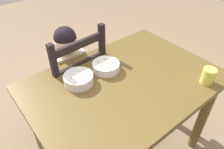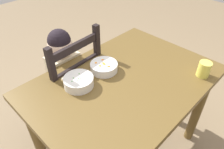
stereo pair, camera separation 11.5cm
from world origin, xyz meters
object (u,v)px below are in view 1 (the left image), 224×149
(dining_chair, at_px, (74,86))
(dining_table, at_px, (124,95))
(child_figure, at_px, (72,69))
(spoon, at_px, (97,71))
(bowl_of_peas, at_px, (79,79))
(bowl_of_carrots, at_px, (106,66))
(drinking_cup, at_px, (208,76))

(dining_chair, bearing_deg, dining_table, -74.92)
(child_figure, relative_size, spoon, 7.10)
(bowl_of_peas, distance_m, bowl_of_carrots, 0.21)
(bowl_of_carrots, bearing_deg, bowl_of_peas, -180.00)
(dining_table, height_order, dining_chair, dining_chair)
(drinking_cup, bearing_deg, dining_table, 139.22)
(bowl_of_carrots, bearing_deg, drinking_cup, -50.54)
(dining_table, distance_m, spoon, 0.24)
(bowl_of_carrots, distance_m, drinking_cup, 0.62)
(dining_table, distance_m, drinking_cup, 0.52)
(dining_chair, bearing_deg, bowl_of_peas, -109.62)
(dining_chair, height_order, drinking_cup, dining_chair)
(child_figure, xyz_separation_m, bowl_of_carrots, (0.10, -0.29, 0.15))
(drinking_cup, bearing_deg, child_figure, 122.83)
(dining_chair, distance_m, bowl_of_peas, 0.45)
(spoon, bearing_deg, dining_chair, 98.89)
(dining_table, relative_size, child_figure, 1.19)
(child_figure, bearing_deg, bowl_of_peas, -109.44)
(bowl_of_peas, height_order, bowl_of_carrots, bowl_of_peas)
(drinking_cup, bearing_deg, dining_chair, 122.46)
(bowl_of_carrots, relative_size, spoon, 1.27)
(bowl_of_peas, xyz_separation_m, bowl_of_carrots, (0.21, 0.00, -0.00))
(child_figure, distance_m, drinking_cup, 0.93)
(bowl_of_peas, xyz_separation_m, spoon, (0.15, 0.02, -0.03))
(dining_table, xyz_separation_m, child_figure, (-0.13, 0.45, 0.01))
(bowl_of_carrots, bearing_deg, dining_table, -81.65)
(dining_chair, distance_m, child_figure, 0.17)
(dining_table, relative_size, bowl_of_peas, 6.60)
(spoon, xyz_separation_m, drinking_cup, (0.45, -0.50, 0.05))
(dining_chair, distance_m, bowl_of_carrots, 0.45)
(child_figure, relative_size, bowl_of_peas, 5.53)
(child_figure, xyz_separation_m, bowl_of_peas, (-0.10, -0.29, 0.15))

